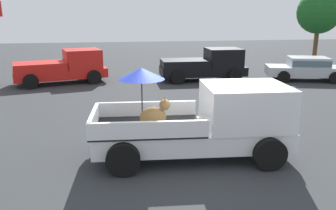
{
  "coord_description": "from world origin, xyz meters",
  "views": [
    {
      "loc": [
        -2.01,
        -8.16,
        3.63
      ],
      "look_at": [
        -0.42,
        1.22,
        1.1
      ],
      "focal_mm": 36.28,
      "sensor_mm": 36.0,
      "label": 1
    }
  ],
  "objects": [
    {
      "name": "pickup_truck_main",
      "position": [
        0.44,
        -0.04,
        0.97
      ],
      "size": [
        5.18,
        2.56,
        2.4
      ],
      "rotation": [
        0.0,
        0.0,
        -0.08
      ],
      "color": "black",
      "rests_on": "ground"
    },
    {
      "name": "parked_sedan_near",
      "position": [
        8.97,
        9.41,
        0.74
      ],
      "size": [
        4.63,
        2.93,
        1.33
      ],
      "rotation": [
        0.0,
        0.0,
        2.85
      ],
      "color": "black",
      "rests_on": "ground"
    },
    {
      "name": "tree_by_lot",
      "position": [
        13.5,
        15.77,
        3.83
      ],
      "size": [
        3.2,
        3.2,
        5.45
      ],
      "color": "brown",
      "rests_on": "ground"
    },
    {
      "name": "pickup_truck_red",
      "position": [
        3.37,
        10.44,
        0.87
      ],
      "size": [
        4.84,
        2.26,
        1.8
      ],
      "rotation": [
        0.0,
        0.0,
        -0.02
      ],
      "color": "black",
      "rests_on": "ground"
    },
    {
      "name": "pickup_truck_far",
      "position": [
        -4.5,
        10.92,
        0.87
      ],
      "size": [
        5.1,
        3.07,
        1.8
      ],
      "rotation": [
        0.0,
        0.0,
        0.25
      ],
      "color": "black",
      "rests_on": "ground"
    },
    {
      "name": "ground_plane",
      "position": [
        0.0,
        0.0,
        0.0
      ],
      "size": [
        80.0,
        80.0,
        0.0
      ],
      "primitive_type": "plane",
      "color": "#2D3033"
    }
  ]
}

